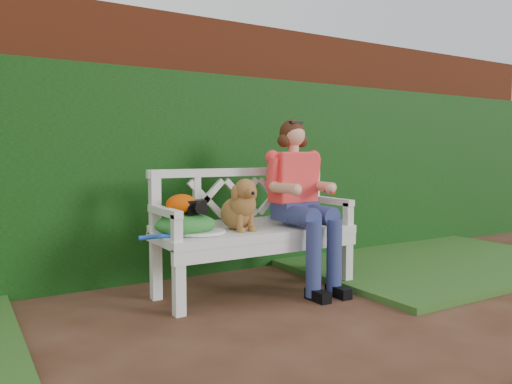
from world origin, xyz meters
TOP-DOWN VIEW (x-y plane):
  - ground at (0.00, 0.00)m, footprint 60.00×60.00m
  - brick_wall at (0.00, 1.90)m, footprint 10.00×0.30m
  - ivy_hedge at (0.00, 1.68)m, footprint 10.00×0.18m
  - grass_right at (2.40, 0.90)m, footprint 2.60×2.00m
  - garden_bench at (0.51, 0.90)m, footprint 1.64×0.80m
  - seated_woman at (0.86, 0.88)m, footprint 0.63×0.77m
  - dog at (0.37, 0.91)m, footprint 0.31×0.38m
  - tennis_racket at (0.02, 0.85)m, footprint 0.65×0.28m
  - green_bag at (-0.05, 0.92)m, footprint 0.48×0.40m
  - camera_item at (0.01, 0.88)m, footprint 0.14×0.10m
  - baseball_glove at (-0.08, 0.90)m, footprint 0.25×0.21m

SIDE VIEW (x-z plane):
  - ground at x=0.00m, z-range 0.00..0.00m
  - grass_right at x=2.40m, z-range 0.00..0.05m
  - garden_bench at x=0.51m, z-range 0.00..0.48m
  - tennis_racket at x=0.02m, z-range 0.48..0.51m
  - green_bag at x=-0.05m, z-range 0.48..0.63m
  - seated_woman at x=0.86m, z-range 0.00..1.22m
  - dog at x=0.37m, z-range 0.48..0.86m
  - camera_item at x=0.01m, z-range 0.63..0.72m
  - baseball_glove at x=-0.08m, z-range 0.63..0.76m
  - ivy_hedge at x=0.00m, z-range 0.00..1.70m
  - brick_wall at x=0.00m, z-range 0.00..2.20m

